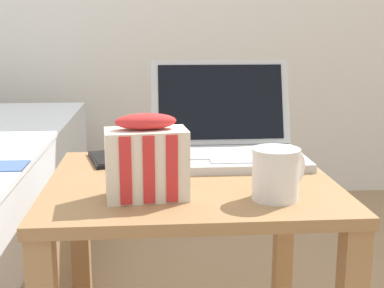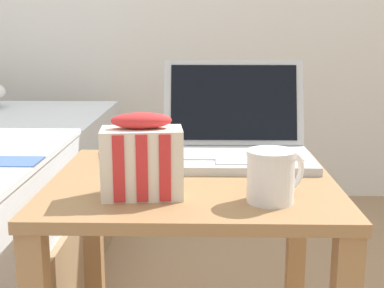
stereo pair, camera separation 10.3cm
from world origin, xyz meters
TOP-DOWN VIEW (x-y plane):
  - bedside_table at (0.00, 0.00)m, footprint 0.57×0.52m
  - laptop at (0.10, 0.17)m, footprint 0.34×0.29m
  - mug_front_left at (0.14, -0.14)m, footprint 0.11×0.10m
  - snack_bag at (-0.09, -0.12)m, footprint 0.15×0.10m
  - cell_phone at (-0.18, 0.16)m, footprint 0.11×0.16m

SIDE VIEW (x-z plane):
  - bedside_table at x=0.00m, z-range 0.08..0.62m
  - cell_phone at x=-0.18m, z-range 0.54..0.55m
  - laptop at x=0.10m, z-range 0.48..0.70m
  - mug_front_left at x=0.14m, z-range 0.55..0.64m
  - snack_bag at x=-0.09m, z-range 0.54..0.69m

